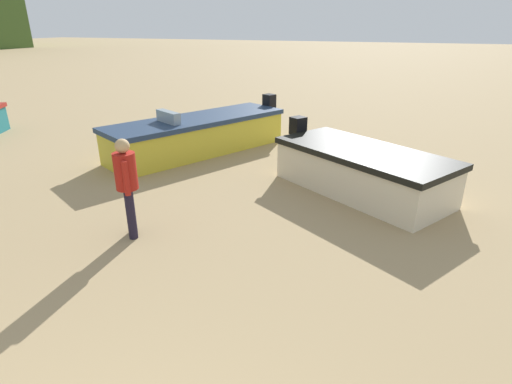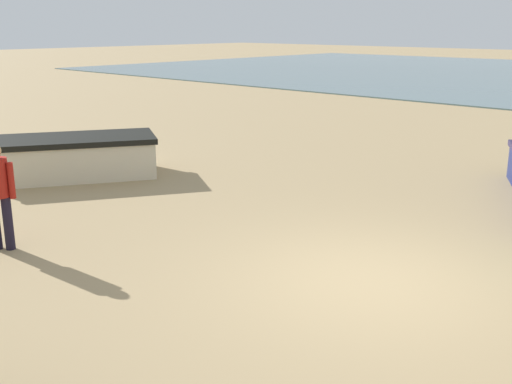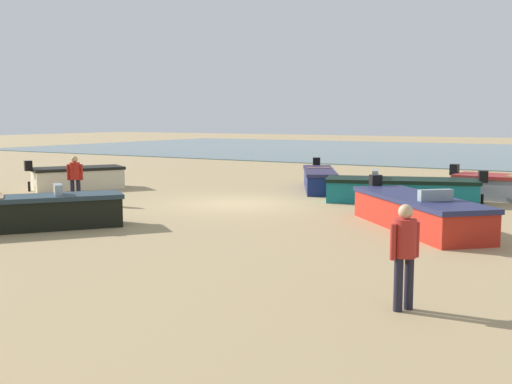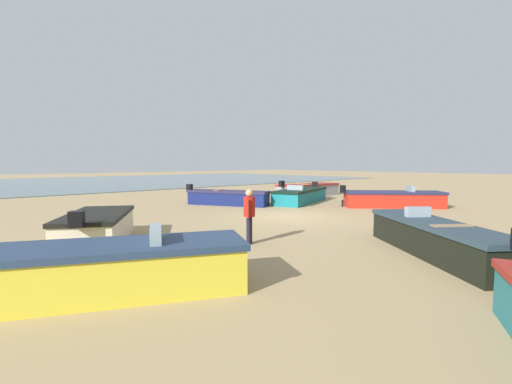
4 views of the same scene
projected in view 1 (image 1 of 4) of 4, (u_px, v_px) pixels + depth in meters
name	position (u px, v px, depth m)	size (l,w,h in m)	color
boat_cream_6	(361.00, 170.00, 8.26)	(3.21, 3.88, 1.22)	beige
boat_yellow_8	(198.00, 135.00, 10.81)	(5.08, 3.50, 1.25)	gold
beach_walker_distant	(127.00, 181.00, 6.33)	(0.48, 0.48, 1.62)	black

